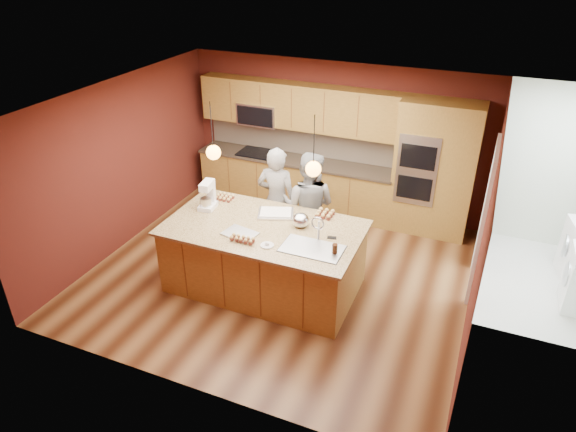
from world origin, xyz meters
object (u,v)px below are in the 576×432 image
at_px(person_left, 277,201).
at_px(person_right, 308,207).
at_px(stand_mixer, 208,197).
at_px(mixing_bowl, 301,220).
at_px(island, 265,257).

bearing_deg(person_left, person_right, 176.88).
bearing_deg(person_right, person_left, -2.36).
xyz_separation_m(person_right, stand_mixer, (-1.28, -0.82, 0.30)).
bearing_deg(person_left, stand_mixer, 44.33).
height_order(person_left, mixing_bowl, person_left).
bearing_deg(person_right, island, 72.54).
bearing_deg(person_right, mixing_bowl, 100.53).
relative_size(stand_mixer, mixing_bowl, 1.72).
bearing_deg(island, stand_mixer, 168.60).
bearing_deg(mixing_bowl, island, -155.52).
bearing_deg(mixing_bowl, person_left, 131.56).
height_order(person_right, mixing_bowl, person_right).
height_order(stand_mixer, mixing_bowl, stand_mixer).
bearing_deg(island, person_right, 74.90).
xyz_separation_m(person_left, mixing_bowl, (0.72, -0.81, 0.22)).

